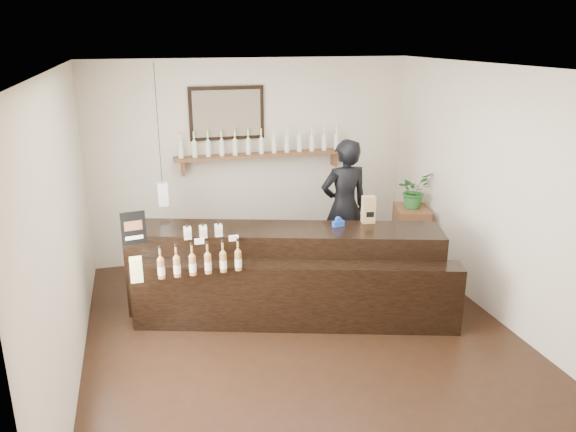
% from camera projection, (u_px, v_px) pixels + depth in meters
% --- Properties ---
extents(ground, '(5.00, 5.00, 0.00)m').
position_uv_depth(ground, '(302.00, 336.00, 6.04)').
color(ground, black).
rests_on(ground, ground).
extents(room_shell, '(5.00, 5.00, 5.00)m').
position_uv_depth(room_shell, '(304.00, 183.00, 5.51)').
color(room_shell, beige).
rests_on(room_shell, ground).
extents(back_wall_decor, '(2.66, 0.96, 1.69)m').
position_uv_depth(back_wall_decor, '(244.00, 138.00, 7.64)').
color(back_wall_decor, brown).
rests_on(back_wall_decor, ground).
extents(counter, '(3.59, 1.97, 1.16)m').
position_uv_depth(counter, '(287.00, 276.00, 6.41)').
color(counter, black).
rests_on(counter, ground).
extents(promo_sign, '(0.25, 0.06, 0.36)m').
position_uv_depth(promo_sign, '(133.00, 228.00, 5.85)').
color(promo_sign, black).
rests_on(promo_sign, counter).
extents(paper_bag, '(0.16, 0.13, 0.32)m').
position_uv_depth(paper_bag, '(368.00, 209.00, 6.53)').
color(paper_bag, olive).
rests_on(paper_bag, counter).
extents(tape_dispenser, '(0.15, 0.08, 0.12)m').
position_uv_depth(tape_dispenser, '(338.00, 223.00, 6.43)').
color(tape_dispenser, blue).
rests_on(tape_dispenser, counter).
extents(side_cabinet, '(0.57, 0.68, 0.85)m').
position_uv_depth(side_cabinet, '(410.00, 237.00, 7.77)').
color(side_cabinet, brown).
rests_on(side_cabinet, ground).
extents(potted_plant, '(0.56, 0.54, 0.48)m').
position_uv_depth(potted_plant, '(414.00, 190.00, 7.56)').
color(potted_plant, '#286227').
rests_on(potted_plant, side_cabinet).
extents(shopkeeper, '(0.79, 0.55, 2.06)m').
position_uv_depth(shopkeeper, '(344.00, 198.00, 7.40)').
color(shopkeeper, black).
rests_on(shopkeeper, ground).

